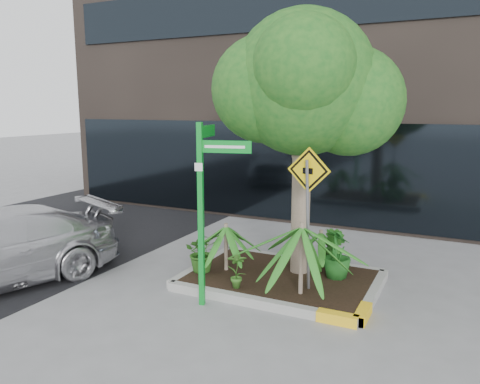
% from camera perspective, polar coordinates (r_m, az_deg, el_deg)
% --- Properties ---
extents(ground, '(80.00, 80.00, 0.00)m').
position_cam_1_polar(ground, '(8.30, 2.91, -11.52)').
color(ground, gray).
rests_on(ground, ground).
extents(asphalt_road, '(7.00, 80.00, 0.01)m').
position_cam_1_polar(asphalt_road, '(12.25, -26.44, -5.34)').
color(asphalt_road, black).
rests_on(asphalt_road, ground).
extents(planter, '(3.35, 2.36, 0.15)m').
position_cam_1_polar(planter, '(8.42, 5.13, -10.48)').
color(planter, '#9E9E99').
rests_on(planter, ground).
extents(tree, '(3.18, 2.82, 4.77)m').
position_cam_1_polar(tree, '(8.19, 7.79, 13.01)').
color(tree, gray).
rests_on(tree, ground).
extents(palm_front, '(1.31, 1.31, 1.46)m').
position_cam_1_polar(palm_front, '(7.36, 7.57, -4.26)').
color(palm_front, gray).
rests_on(palm_front, ground).
extents(palm_left, '(0.98, 0.98, 1.09)m').
position_cam_1_polar(palm_left, '(8.44, -1.73, -4.21)').
color(palm_left, gray).
rests_on(palm_left, ground).
extents(palm_back, '(0.80, 0.80, 0.88)m').
position_cam_1_polar(palm_back, '(8.76, 9.87, -4.88)').
color(palm_back, gray).
rests_on(palm_back, ground).
extents(shrub_a, '(0.93, 0.93, 0.73)m').
position_cam_1_polar(shrub_a, '(8.52, -4.53, -7.26)').
color(shrub_a, '#295D1A').
rests_on(shrub_a, planter).
extents(shrub_b, '(0.69, 0.69, 0.87)m').
position_cam_1_polar(shrub_b, '(8.35, 11.73, -7.31)').
color(shrub_b, '#1B5B1B').
rests_on(shrub_b, planter).
extents(shrub_c, '(0.42, 0.42, 0.61)m').
position_cam_1_polar(shrub_c, '(7.76, -0.37, -9.49)').
color(shrub_c, '#32651F').
rests_on(shrub_c, planter).
extents(shrub_d, '(0.61, 0.61, 0.79)m').
position_cam_1_polar(shrub_d, '(8.82, 11.51, -6.62)').
color(shrub_d, '#24611C').
rests_on(shrub_d, planter).
extents(street_sign_post, '(0.96, 0.83, 2.87)m').
position_cam_1_polar(street_sign_post, '(7.16, -4.27, -0.27)').
color(street_sign_post, '#0D9529').
rests_on(street_sign_post, ground).
extents(cattle_sign, '(0.72, 0.25, 2.33)m').
position_cam_1_polar(cattle_sign, '(7.38, 8.33, -0.40)').
color(cattle_sign, slate).
rests_on(cattle_sign, ground).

